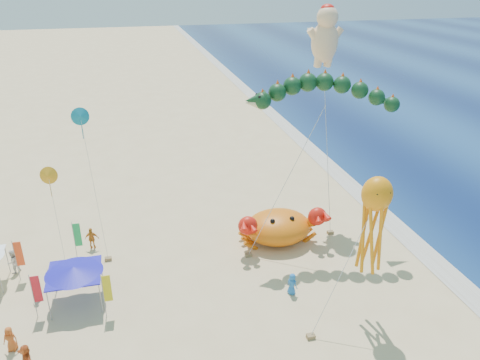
% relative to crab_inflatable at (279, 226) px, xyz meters
% --- Properties ---
extents(ground, '(320.00, 320.00, 0.00)m').
position_rel_crab_inflatable_xyz_m(ground, '(-1.56, -3.59, -1.38)').
color(ground, '#D1B784').
rests_on(ground, ground).
extents(foam_strip, '(320.00, 320.00, 0.00)m').
position_rel_crab_inflatable_xyz_m(foam_strip, '(10.44, -3.59, -1.37)').
color(foam_strip, silver).
rests_on(foam_strip, ground).
extents(crab_inflatable, '(7.12, 4.40, 3.12)m').
position_rel_crab_inflatable_xyz_m(crab_inflatable, '(0.00, 0.00, 0.00)').
color(crab_inflatable, '#D9630B').
rests_on(crab_inflatable, ground).
extents(dragon_kite, '(11.70, 2.82, 12.87)m').
position_rel_crab_inflatable_xyz_m(dragon_kite, '(2.94, -0.26, 10.24)').
color(dragon_kite, black).
rests_on(dragon_kite, ground).
extents(cherub_kite, '(2.21, 6.33, 17.53)m').
position_rel_crab_inflatable_xyz_m(cherub_kite, '(5.15, 5.23, 13.84)').
color(cherub_kite, '#FAC898').
rests_on(cherub_kite, ground).
extents(octopus_kite, '(5.22, 2.46, 9.40)m').
position_rel_crab_inflatable_xyz_m(octopus_kite, '(2.53, -9.30, 5.46)').
color(octopus_kite, orange).
rests_on(octopus_kite, ground).
extents(canopy_blue, '(3.64, 3.64, 2.71)m').
position_rel_crab_inflatable_xyz_m(canopy_blue, '(-15.09, -3.88, 1.07)').
color(canopy_blue, gray).
rests_on(canopy_blue, ground).
extents(feather_flags, '(6.50, 7.13, 3.20)m').
position_rel_crab_inflatable_xyz_m(feather_flags, '(-16.17, -2.49, 0.64)').
color(feather_flags, gray).
rests_on(feather_flags, ground).
extents(beachgoers, '(21.49, 12.93, 1.82)m').
position_rel_crab_inflatable_xyz_m(beachgoers, '(-17.01, -3.18, -0.50)').
color(beachgoers, '#2128C6').
rests_on(beachgoers, ground).
extents(small_kites, '(8.62, 6.34, 10.88)m').
position_rel_crab_inflatable_xyz_m(small_kites, '(-17.34, 2.44, 5.87)').
color(small_kites, '#0C728E').
rests_on(small_kites, ground).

